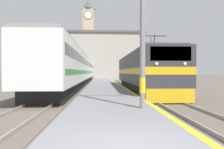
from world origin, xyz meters
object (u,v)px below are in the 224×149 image
at_px(catenary_mast, 146,8).
at_px(clock_tower, 88,37).
at_px(locomotive_train, 142,72).
at_px(passenger_train, 81,70).

xyz_separation_m(catenary_mast, clock_tower, (-5.22, 54.58, 7.64)).
relative_size(locomotive_train, catenary_mast, 2.18).
bearing_deg(locomotive_train, passenger_train, 113.68).
xyz_separation_m(passenger_train, catenary_mast, (5.01, -28.05, 2.10)).
relative_size(locomotive_train, passenger_train, 0.32).
distance_m(catenary_mast, clock_tower, 55.36).
distance_m(locomotive_train, catenary_mast, 12.23).
height_order(locomotive_train, passenger_train, locomotive_train).
distance_m(locomotive_train, clock_tower, 44.59).
relative_size(locomotive_train, clock_tower, 0.74).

